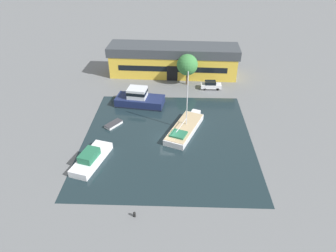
{
  "coord_description": "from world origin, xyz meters",
  "views": [
    {
      "loc": [
        1.38,
        -39.55,
        28.1
      ],
      "look_at": [
        0.0,
        2.15,
        1.0
      ],
      "focal_mm": 32.0,
      "sensor_mm": 36.0,
      "label": 1
    }
  ],
  "objects_px": {
    "sailboat_moored": "(185,128)",
    "motor_cruiser": "(139,99)",
    "quay_tree_near_building": "(187,65)",
    "warehouse_building": "(173,60)",
    "parked_car": "(211,85)",
    "cabin_boat": "(91,158)",
    "small_dinghy": "(114,124)"
  },
  "relations": [
    {
      "from": "sailboat_moored",
      "to": "motor_cruiser",
      "type": "height_order",
      "value": "sailboat_moored"
    },
    {
      "from": "quay_tree_near_building",
      "to": "warehouse_building",
      "type": "bearing_deg",
      "value": 119.4
    },
    {
      "from": "quay_tree_near_building",
      "to": "sailboat_moored",
      "type": "xyz_separation_m",
      "value": [
        -0.66,
        -18.47,
        -3.92
      ]
    },
    {
      "from": "quay_tree_near_building",
      "to": "parked_car",
      "type": "distance_m",
      "value": 6.58
    },
    {
      "from": "quay_tree_near_building",
      "to": "cabin_boat",
      "type": "distance_m",
      "value": 30.81
    },
    {
      "from": "warehouse_building",
      "to": "cabin_boat",
      "type": "height_order",
      "value": "warehouse_building"
    },
    {
      "from": "parked_car",
      "to": "motor_cruiser",
      "type": "distance_m",
      "value": 16.17
    },
    {
      "from": "parked_car",
      "to": "small_dinghy",
      "type": "height_order",
      "value": "parked_car"
    },
    {
      "from": "sailboat_moored",
      "to": "quay_tree_near_building",
      "type": "bearing_deg",
      "value": 109.72
    },
    {
      "from": "warehouse_building",
      "to": "cabin_boat",
      "type": "xyz_separation_m",
      "value": [
        -11.21,
        -32.49,
        -2.71
      ]
    },
    {
      "from": "quay_tree_near_building",
      "to": "parked_car",
      "type": "bearing_deg",
      "value": -22.15
    },
    {
      "from": "small_dinghy",
      "to": "cabin_boat",
      "type": "xyz_separation_m",
      "value": [
        -1.36,
        -9.89,
        0.48
      ]
    },
    {
      "from": "motor_cruiser",
      "to": "small_dinghy",
      "type": "height_order",
      "value": "motor_cruiser"
    },
    {
      "from": "quay_tree_near_building",
      "to": "motor_cruiser",
      "type": "distance_m",
      "value": 13.67
    },
    {
      "from": "warehouse_building",
      "to": "cabin_boat",
      "type": "relative_size",
      "value": 3.58
    },
    {
      "from": "quay_tree_near_building",
      "to": "parked_car",
      "type": "height_order",
      "value": "quay_tree_near_building"
    },
    {
      "from": "sailboat_moored",
      "to": "small_dinghy",
      "type": "xyz_separation_m",
      "value": [
        -12.25,
        1.32,
        -0.32
      ]
    },
    {
      "from": "motor_cruiser",
      "to": "quay_tree_near_building",
      "type": "bearing_deg",
      "value": -36.09
    },
    {
      "from": "cabin_boat",
      "to": "parked_car",
      "type": "bearing_deg",
      "value": 68.05
    },
    {
      "from": "warehouse_building",
      "to": "quay_tree_near_building",
      "type": "bearing_deg",
      "value": -58.19
    },
    {
      "from": "small_dinghy",
      "to": "cabin_boat",
      "type": "relative_size",
      "value": 0.41
    },
    {
      "from": "sailboat_moored",
      "to": "cabin_boat",
      "type": "distance_m",
      "value": 16.09
    },
    {
      "from": "motor_cruiser",
      "to": "parked_car",
      "type": "bearing_deg",
      "value": -54.37
    },
    {
      "from": "parked_car",
      "to": "sailboat_moored",
      "type": "height_order",
      "value": "sailboat_moored"
    },
    {
      "from": "sailboat_moored",
      "to": "cabin_boat",
      "type": "bearing_deg",
      "value": -126.0
    },
    {
      "from": "parked_car",
      "to": "motor_cruiser",
      "type": "relative_size",
      "value": 0.45
    },
    {
      "from": "warehouse_building",
      "to": "small_dinghy",
      "type": "relative_size",
      "value": 8.64
    },
    {
      "from": "quay_tree_near_building",
      "to": "small_dinghy",
      "type": "xyz_separation_m",
      "value": [
        -12.91,
        -17.15,
        -4.24
      ]
    },
    {
      "from": "sailboat_moored",
      "to": "cabin_boat",
      "type": "height_order",
      "value": "sailboat_moored"
    },
    {
      "from": "quay_tree_near_building",
      "to": "sailboat_moored",
      "type": "height_order",
      "value": "sailboat_moored"
    },
    {
      "from": "quay_tree_near_building",
      "to": "small_dinghy",
      "type": "relative_size",
      "value": 1.98
    },
    {
      "from": "parked_car",
      "to": "cabin_boat",
      "type": "bearing_deg",
      "value": -37.84
    }
  ]
}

